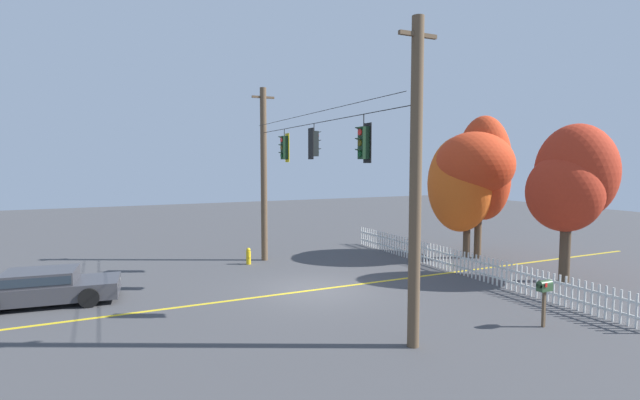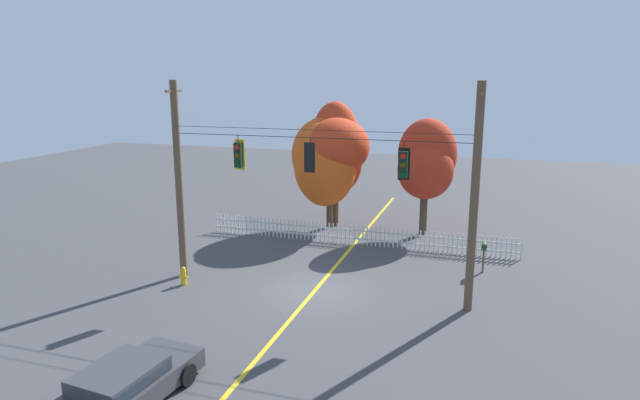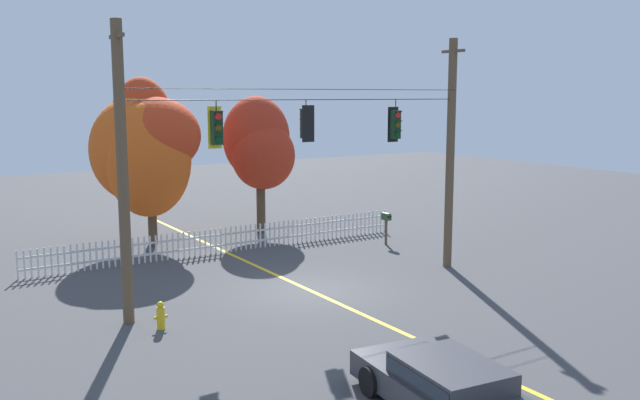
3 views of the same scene
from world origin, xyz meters
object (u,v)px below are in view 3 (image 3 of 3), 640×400
at_px(autumn_oak_far_east, 259,145).
at_px(fire_hydrant, 161,316).
at_px(autumn_maple_mid, 151,139).
at_px(parked_car, 447,387).
at_px(traffic_signal_eastbound_side, 216,128).
at_px(traffic_signal_northbound_primary, 306,123).
at_px(traffic_signal_westbound_side, 395,124).
at_px(roadside_mailbox, 386,219).
at_px(autumn_maple_near_fence, 142,154).

distance_m(autumn_oak_far_east, fire_hydrant, 14.04).
bearing_deg(autumn_maple_mid, parked_car, -91.29).
height_order(autumn_maple_mid, fire_hydrant, autumn_maple_mid).
bearing_deg(traffic_signal_eastbound_side, autumn_maple_mid, 82.51).
height_order(traffic_signal_northbound_primary, traffic_signal_westbound_side, same).
relative_size(traffic_signal_eastbound_side, roadside_mailbox, 1.03).
xyz_separation_m(autumn_maple_mid, roadside_mailbox, (8.26, -5.47, -3.36)).
bearing_deg(roadside_mailbox, traffic_signal_northbound_primary, -146.83).
xyz_separation_m(autumn_maple_near_fence, fire_hydrant, (-2.95, -10.27, -3.49)).
xyz_separation_m(autumn_maple_mid, parked_car, (-0.42, -18.65, -3.87)).
height_order(traffic_signal_eastbound_side, parked_car, traffic_signal_eastbound_side).
bearing_deg(traffic_signal_eastbound_side, autumn_maple_near_fence, 85.35).
distance_m(autumn_oak_far_east, roadside_mailbox, 6.88).
bearing_deg(fire_hydrant, traffic_signal_eastbound_side, 24.27).
height_order(traffic_signal_eastbound_side, fire_hydrant, traffic_signal_eastbound_side).
xyz_separation_m(traffic_signal_westbound_side, roadside_mailbox, (2.98, 4.24, -4.19)).
bearing_deg(traffic_signal_northbound_primary, traffic_signal_westbound_side, 0.30).
xyz_separation_m(autumn_maple_near_fence, autumn_oak_far_east, (5.55, 0.30, 0.13)).
bearing_deg(autumn_maple_near_fence, traffic_signal_westbound_side, -57.99).
xyz_separation_m(autumn_maple_mid, fire_hydrant, (-3.47, -10.70, -4.09)).
height_order(traffic_signal_westbound_side, autumn_oak_far_east, autumn_oak_far_east).
distance_m(traffic_signal_northbound_primary, parked_car, 10.36).
bearing_deg(traffic_signal_eastbound_side, traffic_signal_northbound_primary, -0.36).
relative_size(autumn_maple_mid, autumn_oak_far_east, 1.13).
height_order(traffic_signal_eastbound_side, traffic_signal_westbound_side, same).
bearing_deg(fire_hydrant, roadside_mailbox, 24.03).
bearing_deg(autumn_maple_mid, autumn_maple_near_fence, -140.39).
distance_m(traffic_signal_westbound_side, roadside_mailbox, 6.67).
xyz_separation_m(traffic_signal_eastbound_side, traffic_signal_westbound_side, (6.56, -0.00, -0.06)).
height_order(traffic_signal_northbound_primary, autumn_maple_near_fence, autumn_maple_near_fence).
height_order(autumn_maple_mid, autumn_oak_far_east, autumn_maple_mid).
distance_m(autumn_maple_near_fence, parked_car, 18.51).
bearing_deg(fire_hydrant, traffic_signal_westbound_side, 6.45).
distance_m(autumn_maple_mid, parked_car, 19.05).
bearing_deg(autumn_maple_mid, traffic_signal_westbound_side, -61.47).
bearing_deg(autumn_oak_far_east, traffic_signal_northbound_primary, -108.92).
distance_m(traffic_signal_westbound_side, autumn_maple_near_fence, 11.04).
bearing_deg(roadside_mailbox, autumn_oak_far_east, 121.20).
relative_size(traffic_signal_northbound_primary, parked_car, 0.28).
height_order(traffic_signal_northbound_primary, roadside_mailbox, traffic_signal_northbound_primary).
xyz_separation_m(traffic_signal_northbound_primary, autumn_oak_far_east, (3.29, 9.60, -1.41)).
bearing_deg(autumn_oak_far_east, autumn_maple_near_fence, -176.92).
xyz_separation_m(traffic_signal_eastbound_side, parked_car, (0.86, -8.94, -4.75)).
xyz_separation_m(traffic_signal_eastbound_side, autumn_maple_mid, (1.28, 9.71, -0.89)).
relative_size(traffic_signal_westbound_side, autumn_maple_near_fence, 0.23).
bearing_deg(traffic_signal_northbound_primary, traffic_signal_eastbound_side, 179.64).
xyz_separation_m(traffic_signal_westbound_side, parked_car, (-5.70, -8.94, -4.70)).
bearing_deg(parked_car, autumn_maple_near_fence, 90.32).
bearing_deg(parked_car, fire_hydrant, 111.00).
bearing_deg(fire_hydrant, parked_car, -69.00).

